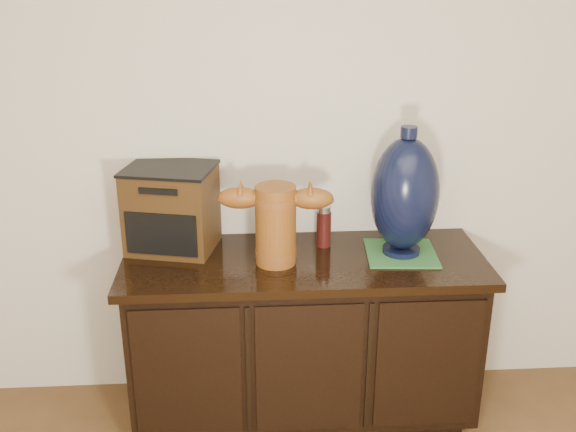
{
  "coord_description": "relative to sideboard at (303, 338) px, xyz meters",
  "views": [
    {
      "loc": [
        -0.22,
        -0.22,
        1.9
      ],
      "look_at": [
        -0.07,
        2.18,
        0.96
      ],
      "focal_mm": 42.0,
      "sensor_mm": 36.0,
      "label": 1
    }
  ],
  "objects": [
    {
      "name": "sideboard",
      "position": [
        0.0,
        0.0,
        0.0
      ],
      "size": [
        1.46,
        0.56,
        0.75
      ],
      "color": "black",
      "rests_on": "ground"
    },
    {
      "name": "terracotta_vessel",
      "position": [
        -0.11,
        -0.03,
        0.55
      ],
      "size": [
        0.45,
        0.18,
        0.32
      ],
      "rotation": [
        0.0,
        0.0,
        -0.09
      ],
      "color": "brown",
      "rests_on": "sideboard"
    },
    {
      "name": "tv_radio",
      "position": [
        -0.53,
        0.14,
        0.54
      ],
      "size": [
        0.4,
        0.35,
        0.35
      ],
      "rotation": [
        0.0,
        0.0,
        -0.23
      ],
      "color": "#38230E",
      "rests_on": "sideboard"
    },
    {
      "name": "green_mat",
      "position": [
        0.4,
        0.02,
        0.37
      ],
      "size": [
        0.3,
        0.3,
        0.01
      ],
      "primitive_type": "cube",
      "rotation": [
        0.0,
        0.0,
        -0.08
      ],
      "color": "#2C622F",
      "rests_on": "sideboard"
    },
    {
      "name": "lamp_base",
      "position": [
        0.4,
        0.02,
        0.63
      ],
      "size": [
        0.29,
        0.29,
        0.52
      ],
      "rotation": [
        0.0,
        0.0,
        -0.08
      ],
      "color": "black",
      "rests_on": "green_mat"
    },
    {
      "name": "spray_can",
      "position": [
        0.09,
        0.12,
        0.46
      ],
      "size": [
        0.06,
        0.06,
        0.18
      ],
      "color": "#51110E",
      "rests_on": "sideboard"
    }
  ]
}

